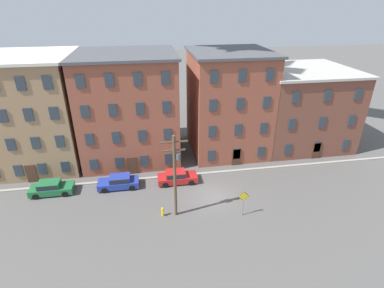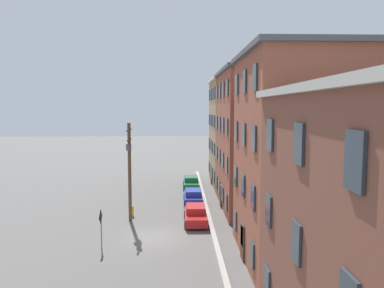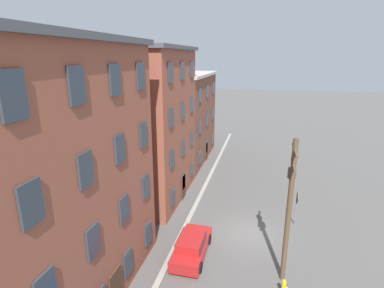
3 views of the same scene
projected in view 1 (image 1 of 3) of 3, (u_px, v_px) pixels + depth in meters
name	position (u px, v px, depth m)	size (l,w,h in m)	color
ground_plane	(214.00, 196.00, 31.57)	(200.00, 200.00, 0.00)	#565451
kerb_strip	(205.00, 173.00, 35.52)	(56.00, 0.36, 0.16)	#9E998E
apartment_corner	(35.00, 111.00, 35.96)	(10.42, 11.42, 13.20)	#9E7A56
apartment_midblock	(129.00, 107.00, 37.22)	(11.97, 10.60, 13.19)	brown
apartment_far	(228.00, 102.00, 38.96)	(9.98, 10.32, 13.10)	brown
apartment_annex	(300.00, 106.00, 41.83)	(12.47, 11.95, 10.42)	brown
car_green	(51.00, 187.00, 31.69)	(4.40, 1.92, 1.43)	#1E6638
car_blue	(119.00, 181.00, 32.72)	(4.40, 1.92, 1.43)	#233899
car_red	(177.00, 177.00, 33.63)	(4.40, 1.92, 1.43)	#B21E1E
caution_sign	(244.00, 200.00, 28.00)	(1.04, 0.08, 2.73)	slate
utility_pole	(175.00, 173.00, 26.85)	(2.40, 0.44, 8.37)	brown
fire_hydrant	(163.00, 212.00, 28.53)	(0.24, 0.34, 0.96)	yellow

